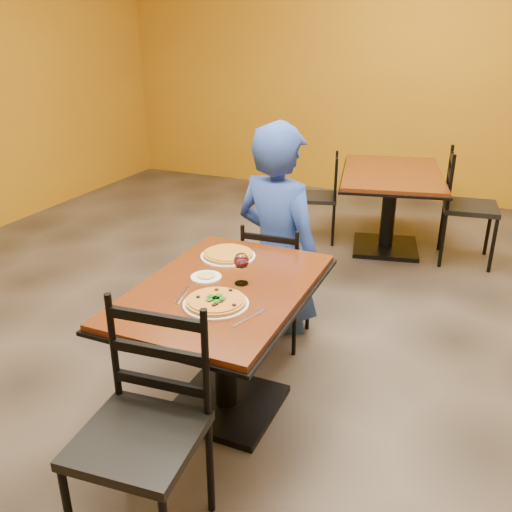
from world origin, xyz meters
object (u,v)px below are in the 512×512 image
at_px(chair_second_right, 470,208).
at_px(plate_far, 228,256).
at_px(chair_second_left, 317,198).
at_px(wine_glass, 241,267).
at_px(pizza_main, 216,301).
at_px(table_main, 224,319).
at_px(table_second, 390,192).
at_px(diner, 279,227).
at_px(chair_main_far, 277,281).
at_px(plate_main, 216,304).
at_px(chair_main_near, 138,440).
at_px(pizza_far, 228,254).
at_px(side_plate, 206,277).

height_order(chair_second_right, plate_far, chair_second_right).
relative_size(chair_second_left, wine_glass, 4.71).
bearing_deg(wine_glass, chair_second_left, 99.11).
bearing_deg(wine_glass, plate_far, 127.23).
xyz_separation_m(pizza_main, wine_glass, (0.01, 0.26, 0.07)).
bearing_deg(table_main, table_second, 82.71).
relative_size(diner, plate_far, 4.58).
relative_size(table_second, chair_main_far, 1.75).
distance_m(table_second, plate_main, 2.92).
height_order(chair_main_near, pizza_far, chair_main_near).
bearing_deg(plate_far, pizza_far, -90.00).
relative_size(chair_second_right, pizza_main, 3.50).
distance_m(pizza_main, wine_glass, 0.27).
bearing_deg(chair_second_left, plate_far, -10.30).
xyz_separation_m(chair_second_right, pizza_far, (-1.18, -2.36, 0.27)).
bearing_deg(table_second, pizza_main, -95.64).
distance_m(chair_main_far, plate_far, 0.59).
relative_size(table_second, pizza_main, 5.18).
bearing_deg(chair_main_near, table_main, 88.96).
xyz_separation_m(chair_main_near, wine_glass, (0.01, 0.93, 0.34)).
bearing_deg(chair_main_far, chair_second_right, -123.23).
distance_m(table_second, side_plate, 2.70).
distance_m(table_main, table_second, 2.72).
bearing_deg(diner, plate_main, 114.73).
bearing_deg(side_plate, pizza_far, 93.70).
xyz_separation_m(chair_main_far, pizza_far, (-0.12, -0.47, 0.35)).
relative_size(pizza_main, side_plate, 1.77).
xyz_separation_m(chair_main_near, chair_second_left, (-0.42, 3.57, -0.07)).
xyz_separation_m(chair_second_left, side_plate, (0.23, -2.65, 0.33)).
bearing_deg(plate_main, table_second, 84.36).
distance_m(pizza_main, pizza_far, 0.58).
bearing_deg(chair_second_right, table_second, 82.92).
xyz_separation_m(pizza_far, wine_glass, (0.21, -0.28, 0.07)).
xyz_separation_m(table_second, chair_main_far, (-0.37, -1.89, -0.14)).
bearing_deg(plate_main, chair_main_far, 94.64).
height_order(table_main, pizza_far, pizza_far).
bearing_deg(table_main, diner, 95.50).
bearing_deg(chair_second_left, side_plate, -10.45).
height_order(table_main, chair_second_right, chair_second_right).
xyz_separation_m(plate_main, pizza_main, (0.00, 0.00, 0.02)).
bearing_deg(plate_main, table_main, 106.61).
height_order(plate_far, pizza_far, pizza_far).
bearing_deg(chair_main_near, chair_second_right, 69.41).
bearing_deg(chair_second_right, chair_main_near, 157.60).
xyz_separation_m(chair_second_left, wine_glass, (0.42, -2.64, 0.42)).
xyz_separation_m(chair_second_left, pizza_far, (0.21, -2.36, 0.35)).
bearing_deg(plate_main, pizza_far, 110.47).
relative_size(table_main, side_plate, 7.69).
bearing_deg(plate_far, chair_second_left, 95.06).
height_order(table_second, pizza_far, pizza_far).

